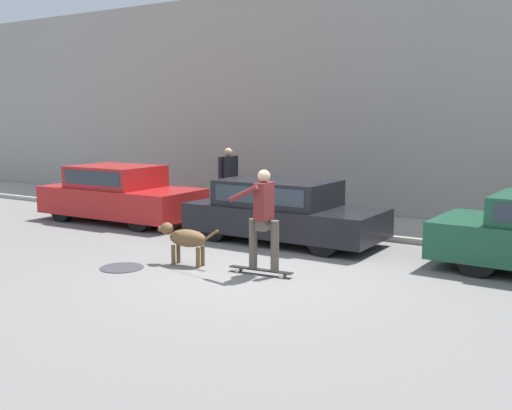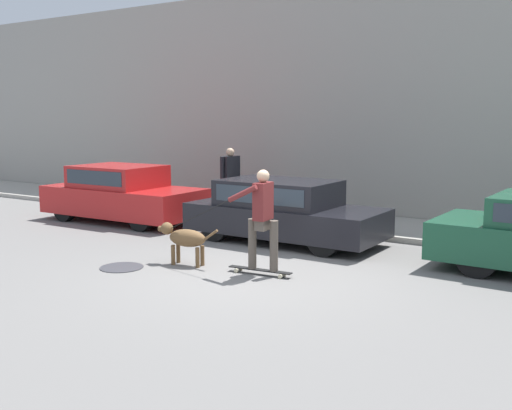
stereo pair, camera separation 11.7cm
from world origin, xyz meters
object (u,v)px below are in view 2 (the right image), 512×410
Objects in this scene: dog at (185,238)px; parked_car_0 at (122,195)px; skateboarder at (262,216)px; parked_car_1 at (283,212)px; pedestrian_with_bag at (231,178)px.

parked_car_0 is at bearing -40.32° from dog.
parked_car_1 is at bearing -72.76° from skateboarder.
parked_car_1 is 1.72× the size of skateboarder.
parked_car_0 is 2.65m from pedestrian_with_bag.
pedestrian_with_bag is (1.96, 1.75, 0.36)m from parked_car_0.
dog is (-0.45, -2.55, -0.15)m from parked_car_1.
parked_car_0 is 5.98m from skateboarder.
parked_car_0 is 4.76m from dog.
pedestrian_with_bag is at bearing 145.83° from parked_car_1.
dog is at bearing -53.23° from pedestrian_with_bag.
skateboarder reaches higher than parked_car_1.
skateboarder is (1.00, -2.40, 0.34)m from parked_car_1.
skateboarder is at bearing -24.77° from parked_car_0.
pedestrian_with_bag is (-2.06, 4.30, 0.55)m from dog.
parked_car_1 is 3.08m from pedestrian_with_bag.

